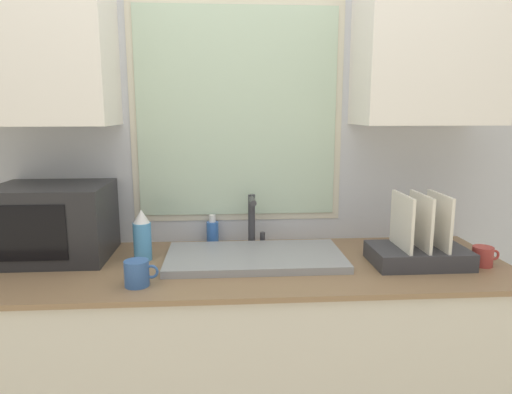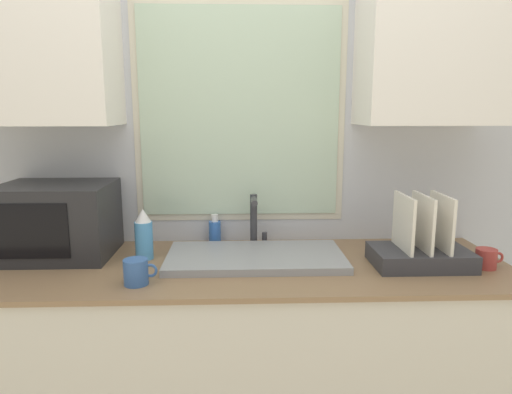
# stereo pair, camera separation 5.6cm
# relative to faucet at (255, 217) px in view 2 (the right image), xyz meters

# --- Properties ---
(countertop) EXTENTS (2.16, 0.70, 0.93)m
(countertop) POSITION_rel_faucet_xyz_m (-0.06, -0.24, -0.60)
(countertop) COLOR beige
(countertop) RESTS_ON ground_plane
(wall_back) EXTENTS (6.00, 0.38, 2.60)m
(wall_back) POSITION_rel_faucet_xyz_m (-0.06, 0.09, 0.34)
(wall_back) COLOR silver
(wall_back) RESTS_ON ground_plane
(sink_basin) EXTENTS (0.72, 0.38, 0.03)m
(sink_basin) POSITION_rel_faucet_xyz_m (-0.00, -0.20, -0.12)
(sink_basin) COLOR gray
(sink_basin) RESTS_ON countertop
(faucet) EXTENTS (0.08, 0.14, 0.24)m
(faucet) POSITION_rel_faucet_xyz_m (0.00, 0.00, 0.00)
(faucet) COLOR #333338
(faucet) RESTS_ON countertop
(microwave) EXTENTS (0.45, 0.37, 0.31)m
(microwave) POSITION_rel_faucet_xyz_m (-0.84, -0.10, 0.02)
(microwave) COLOR #232326
(microwave) RESTS_ON countertop
(dish_rack) EXTENTS (0.38, 0.24, 0.29)m
(dish_rack) POSITION_rel_faucet_xyz_m (0.65, -0.29, -0.07)
(dish_rack) COLOR #333338
(dish_rack) RESTS_ON countertop
(spray_bottle) EXTENTS (0.07, 0.07, 0.21)m
(spray_bottle) POSITION_rel_faucet_xyz_m (-0.47, -0.16, -0.03)
(spray_bottle) COLOR #4C99D8
(spray_bottle) RESTS_ON countertop
(soap_bottle) EXTENTS (0.06, 0.06, 0.14)m
(soap_bottle) POSITION_rel_faucet_xyz_m (-0.18, 0.06, -0.08)
(soap_bottle) COLOR blue
(soap_bottle) RESTS_ON countertop
(mug_near_sink) EXTENTS (0.12, 0.09, 0.09)m
(mug_near_sink) POSITION_rel_faucet_xyz_m (-0.44, -0.45, -0.09)
(mug_near_sink) COLOR #335999
(mug_near_sink) RESTS_ON countertop
(mug_by_rack) EXTENTS (0.11, 0.08, 0.08)m
(mug_by_rack) POSITION_rel_faucet_xyz_m (0.90, -0.33, -0.10)
(mug_by_rack) COLOR #A53833
(mug_by_rack) RESTS_ON countertop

